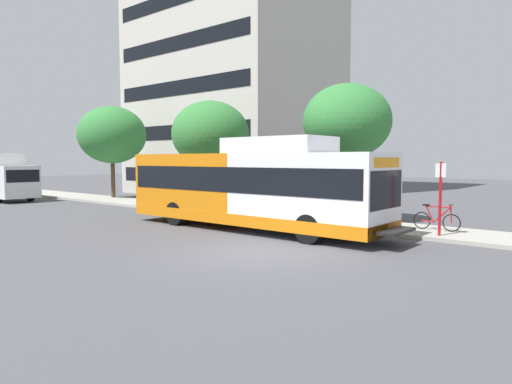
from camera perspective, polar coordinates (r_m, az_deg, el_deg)
ground_plane at (r=19.80m, az=-18.18°, el=-4.30°), size 120.00×120.00×0.00m
sidewalk_curb at (r=22.87m, az=-0.36°, el=-2.81°), size 3.00×56.00×0.14m
transit_bus at (r=18.28m, az=-0.67°, el=0.59°), size 2.58×12.25×3.65m
bus_stop_sign_pole at (r=17.24m, az=21.99°, el=-0.10°), size 0.10×0.36×2.60m
bicycle_parked at (r=18.61m, az=21.58°, el=-3.17°), size 0.52×1.76×1.02m
street_tree_near_stop at (r=20.78m, az=11.26°, el=8.61°), size 3.88×3.88×6.01m
street_tree_mid_block at (r=26.27m, az=-5.70°, el=7.21°), size 4.39×4.39×5.99m
street_tree_far_block at (r=33.73m, az=-17.50°, el=6.80°), size 4.68×4.68×6.38m
box_truck_background at (r=36.17m, az=-29.30°, el=1.87°), size 2.32×7.01×3.25m
lattice_comm_tower at (r=49.87m, az=-10.44°, el=10.01°), size 1.10×1.10×24.47m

